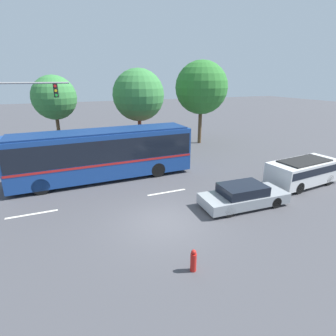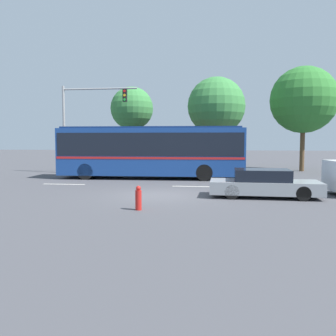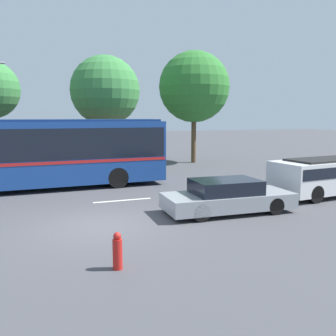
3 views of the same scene
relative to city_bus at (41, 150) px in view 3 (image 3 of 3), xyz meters
The scene contains 9 objects.
ground_plane 7.30m from the city_bus, 77.43° to the right, with size 140.00×140.00×0.00m, color #444449.
city_bus is the anchor object (origin of this frame).
sedan_foreground 9.27m from the city_bus, 48.48° to the right, with size 4.71×2.00×1.20m.
suv_left_lane 12.87m from the city_bus, 27.07° to the right, with size 4.91×2.44×1.62m.
flowering_hedge 5.55m from the city_bus, 57.13° to the left, with size 6.69×1.49×1.55m.
street_tree_centre 7.70m from the city_bus, 53.56° to the left, with size 4.44×4.44×7.29m.
street_tree_right 13.34m from the city_bus, 31.65° to the left, with size 5.16×5.16×8.15m.
fire_hydrant 10.55m from the city_bus, 82.85° to the right, with size 0.22×0.22×0.86m.
lane_stripe_near 5.14m from the city_bus, 51.58° to the right, with size 2.40×0.16×0.01m, color silver.
Camera 3 is at (-1.91, -11.25, 3.42)m, focal length 39.06 mm.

